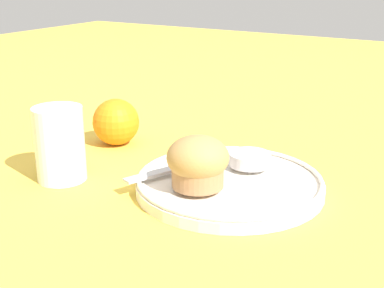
% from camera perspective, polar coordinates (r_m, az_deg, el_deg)
% --- Properties ---
extents(ground_plane, '(3.00, 3.00, 0.00)m').
position_cam_1_polar(ground_plane, '(0.69, 3.29, -5.08)').
color(ground_plane, gold).
extents(plate, '(0.24, 0.24, 0.02)m').
position_cam_1_polar(plate, '(0.69, 4.03, -4.20)').
color(plate, silver).
rests_on(plate, ground_plane).
extents(muffin, '(0.08, 0.08, 0.06)m').
position_cam_1_polar(muffin, '(0.65, 0.62, -1.95)').
color(muffin, '#9E7047').
rests_on(muffin, plate).
extents(cream_ramekin, '(0.06, 0.06, 0.02)m').
position_cam_1_polar(cream_ramekin, '(0.73, 6.15, -1.53)').
color(cream_ramekin, silver).
rests_on(cream_ramekin, plate).
extents(berry_pair, '(0.03, 0.01, 0.01)m').
position_cam_1_polar(berry_pair, '(0.70, -0.49, -2.41)').
color(berry_pair, '#4C194C').
rests_on(berry_pair, plate).
extents(butter_knife, '(0.19, 0.09, 0.00)m').
position_cam_1_polar(butter_knife, '(0.72, -0.39, -2.19)').
color(butter_knife, '#B7B7BC').
rests_on(butter_knife, plate).
extents(orange_fruit, '(0.07, 0.07, 0.07)m').
position_cam_1_polar(orange_fruit, '(0.86, -8.12, 2.34)').
color(orange_fruit, orange).
rests_on(orange_fruit, ground_plane).
extents(juice_glass, '(0.07, 0.07, 0.10)m').
position_cam_1_polar(juice_glass, '(0.73, -13.93, 0.01)').
color(juice_glass, silver).
rests_on(juice_glass, ground_plane).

